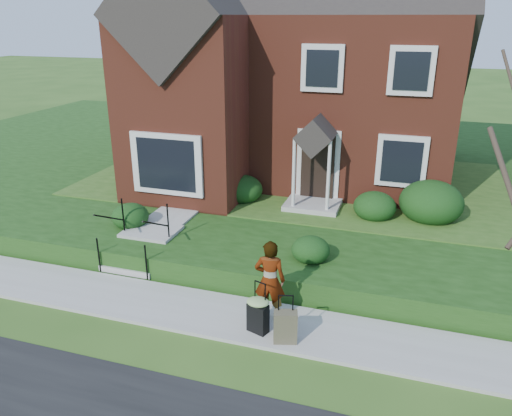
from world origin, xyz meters
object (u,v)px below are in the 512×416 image
at_px(woman, 270,280).
at_px(suitcase_black, 258,313).
at_px(front_steps, 143,244).
at_px(suitcase_olive, 285,327).

distance_m(woman, suitcase_black, 0.72).
relative_size(front_steps, woman, 1.16).
bearing_deg(suitcase_olive, woman, 110.27).
height_order(woman, suitcase_black, woman).
distance_m(woman, suitcase_olive, 1.03).
xyz_separation_m(front_steps, suitcase_black, (3.80, -2.19, 0.03)).
height_order(woman, suitcase_olive, woman).
xyz_separation_m(woman, suitcase_black, (-0.08, -0.56, -0.45)).
height_order(front_steps, suitcase_black, front_steps).
relative_size(front_steps, suitcase_olive, 2.06).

